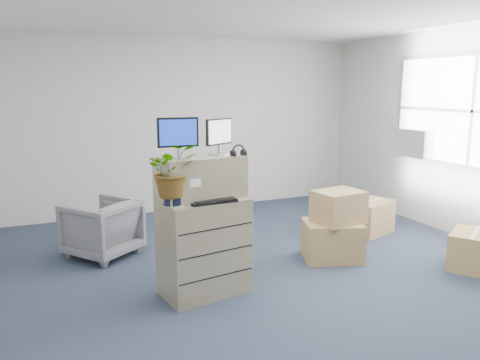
{
  "coord_description": "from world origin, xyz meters",
  "views": [
    {
      "loc": [
        -2.19,
        -3.87,
        2.0
      ],
      "look_at": [
        -0.36,
        0.4,
        1.08
      ],
      "focal_mm": 35.0,
      "sensor_mm": 36.0,
      "label": 1
    }
  ],
  "objects_px": {
    "monitor_right": "(219,134)",
    "potted_plant": "(172,177)",
    "office_chair": "(102,226)",
    "filing_cabinet_lower": "(204,247)",
    "keyboard": "(213,201)",
    "monitor_left": "(178,136)",
    "water_bottle": "(202,186)"
  },
  "relations": [
    {
      "from": "monitor_right",
      "to": "potted_plant",
      "type": "relative_size",
      "value": 0.7
    },
    {
      "from": "potted_plant",
      "to": "office_chair",
      "type": "distance_m",
      "value": 1.88
    },
    {
      "from": "filing_cabinet_lower",
      "to": "monitor_right",
      "type": "xyz_separation_m",
      "value": [
        0.2,
        0.08,
        1.08
      ]
    },
    {
      "from": "monitor_right",
      "to": "potted_plant",
      "type": "bearing_deg",
      "value": 174.15
    },
    {
      "from": "keyboard",
      "to": "monitor_left",
      "type": "bearing_deg",
      "value": 145.87
    },
    {
      "from": "monitor_right",
      "to": "keyboard",
      "type": "height_order",
      "value": "monitor_right"
    },
    {
      "from": "filing_cabinet_lower",
      "to": "potted_plant",
      "type": "height_order",
      "value": "potted_plant"
    },
    {
      "from": "monitor_right",
      "to": "water_bottle",
      "type": "distance_m",
      "value": 0.53
    },
    {
      "from": "water_bottle",
      "to": "office_chair",
      "type": "distance_m",
      "value": 1.75
    },
    {
      "from": "monitor_right",
      "to": "water_bottle",
      "type": "bearing_deg",
      "value": 150.26
    },
    {
      "from": "filing_cabinet_lower",
      "to": "keyboard",
      "type": "bearing_deg",
      "value": -85.34
    },
    {
      "from": "monitor_right",
      "to": "potted_plant",
      "type": "distance_m",
      "value": 0.67
    },
    {
      "from": "water_bottle",
      "to": "office_chair",
      "type": "relative_size",
      "value": 0.29
    },
    {
      "from": "water_bottle",
      "to": "filing_cabinet_lower",
      "type": "bearing_deg",
      "value": -101.89
    },
    {
      "from": "keyboard",
      "to": "office_chair",
      "type": "relative_size",
      "value": 0.6
    },
    {
      "from": "keyboard",
      "to": "office_chair",
      "type": "xyz_separation_m",
      "value": [
        -0.83,
        1.63,
        -0.59
      ]
    },
    {
      "from": "monitor_left",
      "to": "office_chair",
      "type": "height_order",
      "value": "monitor_left"
    },
    {
      "from": "monitor_left",
      "to": "potted_plant",
      "type": "xyz_separation_m",
      "value": [
        -0.1,
        -0.14,
        -0.35
      ]
    },
    {
      "from": "filing_cabinet_lower",
      "to": "monitor_right",
      "type": "relative_size",
      "value": 2.73
    },
    {
      "from": "filing_cabinet_lower",
      "to": "office_chair",
      "type": "distance_m",
      "value": 1.68
    },
    {
      "from": "water_bottle",
      "to": "monitor_right",
      "type": "bearing_deg",
      "value": -1.49
    },
    {
      "from": "keyboard",
      "to": "water_bottle",
      "type": "height_order",
      "value": "water_bottle"
    },
    {
      "from": "filing_cabinet_lower",
      "to": "water_bottle",
      "type": "height_order",
      "value": "water_bottle"
    },
    {
      "from": "monitor_left",
      "to": "potted_plant",
      "type": "height_order",
      "value": "monitor_left"
    },
    {
      "from": "monitor_right",
      "to": "monitor_left",
      "type": "bearing_deg",
      "value": 162.21
    },
    {
      "from": "filing_cabinet_lower",
      "to": "monitor_right",
      "type": "bearing_deg",
      "value": 12.47
    },
    {
      "from": "monitor_right",
      "to": "water_bottle",
      "type": "relative_size",
      "value": 1.63
    },
    {
      "from": "filing_cabinet_lower",
      "to": "water_bottle",
      "type": "distance_m",
      "value": 0.59
    },
    {
      "from": "filing_cabinet_lower",
      "to": "office_chair",
      "type": "xyz_separation_m",
      "value": [
        -0.79,
        1.48,
        -0.1
      ]
    },
    {
      "from": "potted_plant",
      "to": "keyboard",
      "type": "bearing_deg",
      "value": -1.81
    },
    {
      "from": "filing_cabinet_lower",
      "to": "potted_plant",
      "type": "bearing_deg",
      "value": -166.55
    },
    {
      "from": "monitor_left",
      "to": "keyboard",
      "type": "relative_size",
      "value": 0.84
    }
  ]
}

